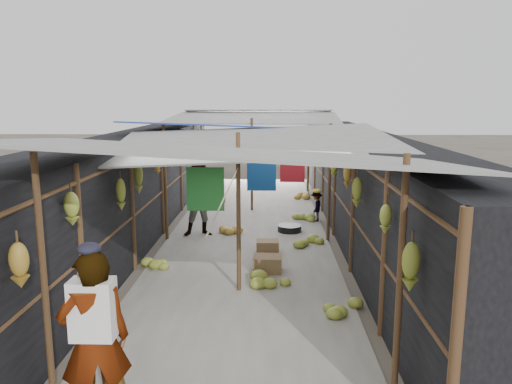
# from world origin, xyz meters

# --- Properties ---
(aisle_slab) EXTENTS (3.60, 16.00, 0.02)m
(aisle_slab) POSITION_xyz_m (0.00, 6.50, 0.01)
(aisle_slab) COLOR #9E998E
(aisle_slab) RESTS_ON ground
(stall_left) EXTENTS (1.40, 15.00, 2.30)m
(stall_left) POSITION_xyz_m (-2.70, 6.50, 1.15)
(stall_left) COLOR black
(stall_left) RESTS_ON ground
(stall_right) EXTENTS (1.40, 15.00, 2.30)m
(stall_right) POSITION_xyz_m (2.70, 6.50, 1.15)
(stall_right) COLOR black
(stall_right) RESTS_ON ground
(crate_near) EXTENTS (0.46, 0.38, 0.27)m
(crate_near) POSITION_xyz_m (0.46, 5.04, 0.14)
(crate_near) COLOR olive
(crate_near) RESTS_ON ground
(crate_mid) EXTENTS (0.53, 0.43, 0.31)m
(crate_mid) POSITION_xyz_m (0.46, 3.91, 0.15)
(crate_mid) COLOR olive
(crate_mid) RESTS_ON ground
(crate_back) EXTENTS (0.49, 0.45, 0.25)m
(crate_back) POSITION_xyz_m (-1.08, 10.07, 0.13)
(crate_back) COLOR olive
(crate_back) RESTS_ON ground
(black_basin) EXTENTS (0.56, 0.56, 0.17)m
(black_basin) POSITION_xyz_m (0.98, 6.71, 0.08)
(black_basin) COLOR black
(black_basin) RESTS_ON ground
(vendor_elderly) EXTENTS (0.76, 0.64, 1.78)m
(vendor_elderly) POSITION_xyz_m (-1.12, -0.50, 0.89)
(vendor_elderly) COLOR silver
(vendor_elderly) RESTS_ON ground
(shopper_blue) EXTENTS (0.95, 0.81, 1.72)m
(shopper_blue) POSITION_xyz_m (-1.06, 6.34, 0.86)
(shopper_blue) COLOR navy
(shopper_blue) RESTS_ON ground
(vendor_seated) EXTENTS (0.42, 0.57, 0.80)m
(vendor_seated) POSITION_xyz_m (1.70, 7.76, 0.40)
(vendor_seated) COLOR #4C4642
(vendor_seated) RESTS_ON ground
(market_canopy) EXTENTS (5.62, 15.20, 2.77)m
(market_canopy) POSITION_xyz_m (0.03, 6.84, 2.41)
(market_canopy) COLOR brown
(market_canopy) RESTS_ON ground
(hanging_bananas) EXTENTS (3.95, 14.14, 0.79)m
(hanging_bananas) POSITION_xyz_m (-0.05, 6.44, 1.65)
(hanging_bananas) COLOR #A57E2A
(hanging_bananas) RESTS_ON ground
(floor_bananas) EXTENTS (4.01, 9.12, 0.32)m
(floor_bananas) POSITION_xyz_m (0.49, 6.54, 0.15)
(floor_bananas) COLOR #A57E2A
(floor_bananas) RESTS_ON ground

